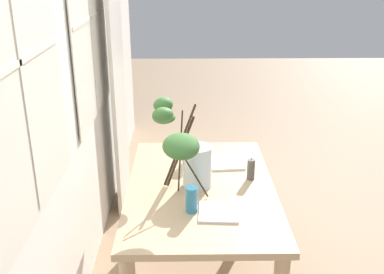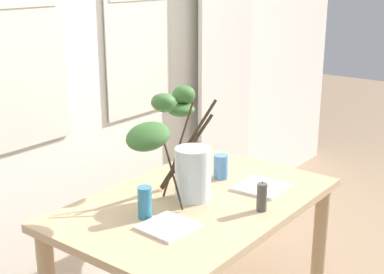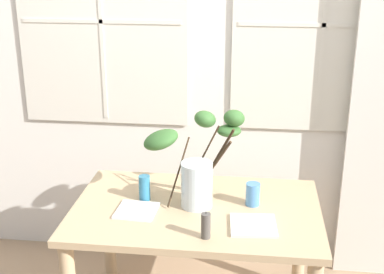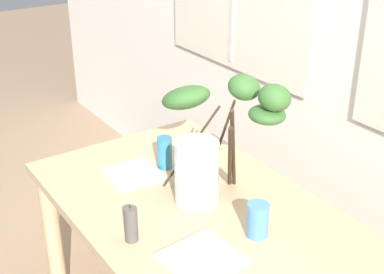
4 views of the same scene
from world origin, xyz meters
TOP-DOWN VIEW (x-y plane):
  - back_wall_with_windows at (0.00, 0.78)m, footprint 5.80×0.14m
  - dining_table at (0.00, 0.00)m, footprint 1.31×0.85m
  - vase_with_branches at (-0.02, 0.09)m, footprint 0.60×0.37m
  - drinking_glass_blue_left at (-0.29, 0.06)m, footprint 0.06×0.06m
  - drinking_glass_blue_right at (0.29, 0.07)m, footprint 0.08×0.08m
  - plate_square_left at (-0.30, -0.08)m, footprint 0.22×0.22m
  - plate_square_right at (0.30, -0.17)m, footprint 0.24×0.24m
  - pillar_candle at (0.08, -0.30)m, footprint 0.05×0.05m

SIDE VIEW (x-z plane):
  - dining_table at x=0.00m, z-range 0.24..0.96m
  - plate_square_left at x=-0.30m, z-range 0.72..0.73m
  - plate_square_right at x=0.30m, z-range 0.72..0.73m
  - drinking_glass_blue_right at x=0.29m, z-range 0.72..0.84m
  - pillar_candle at x=0.08m, z-range 0.71..0.85m
  - drinking_glass_blue_left at x=-0.29m, z-range 0.72..0.86m
  - vase_with_branches at x=-0.02m, z-range 0.70..1.19m
  - back_wall_with_windows at x=0.00m, z-range 0.01..2.70m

